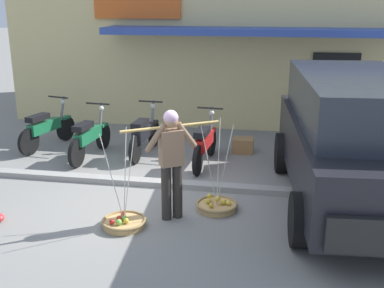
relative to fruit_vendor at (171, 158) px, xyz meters
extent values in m
plane|color=gray|center=(-0.58, 0.53, -0.98)|extent=(90.00, 90.00, 0.00)
cube|color=gray|center=(-0.58, 1.23, -0.93)|extent=(20.00, 0.24, 0.10)
cylinder|color=#2D2823|center=(0.08, 0.05, -0.55)|extent=(0.15, 0.15, 0.86)
cylinder|color=#2D2823|center=(-0.08, -0.05, -0.55)|extent=(0.15, 0.15, 0.86)
cube|color=#84664C|center=(0.00, 0.00, 0.15)|extent=(0.39, 0.35, 0.54)
sphere|color=tan|center=(0.00, 0.00, 0.56)|extent=(0.21, 0.21, 0.21)
sphere|color=#D1A8CC|center=(0.00, 0.00, 0.61)|extent=(0.22, 0.22, 0.22)
cylinder|color=#84664C|center=(0.20, 0.13, 0.32)|extent=(0.33, 0.26, 0.43)
cylinder|color=#84664C|center=(-0.20, -0.13, 0.32)|extent=(0.33, 0.26, 0.43)
cylinder|color=tan|center=(0.00, 0.00, 0.47)|extent=(1.30, 0.86, 0.04)
cylinder|color=tan|center=(0.64, 0.41, -0.93)|extent=(0.62, 0.62, 0.09)
torus|color=olive|center=(0.64, 0.41, -0.88)|extent=(0.66, 0.66, 0.05)
sphere|color=gold|center=(0.57, 0.27, -0.85)|extent=(0.08, 0.08, 0.08)
sphere|color=gold|center=(0.74, 0.42, -0.84)|extent=(0.09, 0.09, 0.09)
sphere|color=gold|center=(0.50, 0.41, -0.84)|extent=(0.09, 0.09, 0.09)
sphere|color=yellow|center=(0.83, 0.42, -0.85)|extent=(0.08, 0.08, 0.08)
sphere|color=gold|center=(0.50, 0.51, -0.79)|extent=(0.08, 0.08, 0.08)
sphere|color=gold|center=(0.65, 0.40, -0.79)|extent=(0.09, 0.09, 0.09)
cylinder|color=silver|center=(0.64, 0.55, -0.21)|extent=(0.01, 0.30, 1.36)
cylinder|color=silver|center=(0.51, 0.34, -0.21)|extent=(0.26, 0.15, 1.36)
cylinder|color=silver|center=(0.76, 0.34, -0.21)|extent=(0.26, 0.15, 1.36)
cylinder|color=tan|center=(-0.64, -0.41, -0.93)|extent=(0.62, 0.62, 0.09)
torus|color=olive|center=(-0.64, -0.41, -0.88)|extent=(0.66, 0.66, 0.05)
sphere|color=#74B444|center=(-0.67, -0.55, -0.84)|extent=(0.09, 0.09, 0.09)
sphere|color=red|center=(-0.70, -0.26, -0.85)|extent=(0.08, 0.08, 0.08)
sphere|color=gold|center=(-0.58, -0.48, -0.85)|extent=(0.08, 0.08, 0.08)
sphere|color=#77B946|center=(-0.63, -0.41, -0.84)|extent=(0.09, 0.09, 0.09)
sphere|color=red|center=(-0.70, -0.44, -0.84)|extent=(0.09, 0.09, 0.09)
sphere|color=#B1201B|center=(-0.77, -0.55, -0.85)|extent=(0.08, 0.08, 0.08)
cylinder|color=silver|center=(-0.64, -0.27, -0.21)|extent=(0.01, 0.30, 1.36)
cylinder|color=silver|center=(-0.76, -0.48, -0.21)|extent=(0.26, 0.15, 1.36)
cylinder|color=silver|center=(-0.51, -0.48, -0.21)|extent=(0.26, 0.15, 1.36)
cylinder|color=black|center=(-3.38, 3.65, -0.69)|extent=(0.22, 0.58, 0.58)
cylinder|color=black|center=(-3.68, 2.45, -0.69)|extent=(0.22, 0.58, 0.58)
cube|color=#19663D|center=(-3.38, 3.65, -0.43)|extent=(0.20, 0.31, 0.06)
cube|color=#19663D|center=(-3.55, 2.95, -0.47)|extent=(0.41, 0.92, 0.24)
cube|color=black|center=(-3.60, 2.78, -0.23)|extent=(0.35, 0.60, 0.12)
cylinder|color=slate|center=(-3.40, 3.55, -0.30)|extent=(0.13, 0.30, 0.76)
cylinder|color=black|center=(-3.42, 3.48, 0.09)|extent=(0.53, 0.16, 0.04)
sphere|color=silver|center=(-3.38, 3.63, -0.05)|extent=(0.11, 0.11, 0.11)
cylinder|color=black|center=(-2.26, 3.15, -0.69)|extent=(0.13, 0.58, 0.58)
cylinder|color=black|center=(-2.36, 1.91, -0.69)|extent=(0.13, 0.58, 0.58)
cube|color=#19663D|center=(-2.26, 3.15, -0.43)|extent=(0.16, 0.29, 0.06)
cube|color=#19663D|center=(-2.32, 2.43, -0.47)|extent=(0.27, 0.91, 0.24)
cube|color=black|center=(-2.33, 2.25, -0.23)|extent=(0.26, 0.58, 0.12)
cylinder|color=slate|center=(-2.27, 3.05, -0.30)|extent=(0.08, 0.30, 0.76)
cylinder|color=black|center=(-2.28, 2.97, 0.09)|extent=(0.54, 0.08, 0.04)
sphere|color=silver|center=(-2.26, 3.13, -0.05)|extent=(0.11, 0.11, 0.11)
cylinder|color=black|center=(-1.21, 3.57, -0.69)|extent=(0.11, 0.58, 0.58)
cylinder|color=black|center=(-1.28, 2.33, -0.69)|extent=(0.11, 0.58, 0.58)
cube|color=black|center=(-1.21, 3.57, -0.43)|extent=(0.16, 0.29, 0.06)
cube|color=black|center=(-1.25, 2.85, -0.47)|extent=(0.25, 0.91, 0.24)
cube|color=black|center=(-1.26, 2.67, -0.23)|extent=(0.25, 0.57, 0.12)
cylinder|color=slate|center=(-1.21, 3.47, -0.30)|extent=(0.08, 0.30, 0.76)
cylinder|color=black|center=(-1.22, 3.39, 0.09)|extent=(0.54, 0.07, 0.04)
sphere|color=silver|center=(-1.21, 3.55, -0.05)|extent=(0.11, 0.11, 0.11)
cylinder|color=black|center=(0.17, 3.14, -0.69)|extent=(0.12, 0.58, 0.58)
cylinder|color=black|center=(0.08, 1.91, -0.69)|extent=(0.12, 0.58, 0.58)
cube|color=red|center=(0.17, 3.14, -0.43)|extent=(0.16, 0.29, 0.06)
cube|color=red|center=(0.12, 2.43, -0.47)|extent=(0.27, 0.91, 0.24)
cube|color=black|center=(0.11, 2.25, -0.23)|extent=(0.26, 0.58, 0.12)
cylinder|color=slate|center=(0.17, 3.04, -0.30)|extent=(0.08, 0.30, 0.76)
cylinder|color=black|center=(0.16, 2.96, 0.09)|extent=(0.54, 0.08, 0.04)
sphere|color=silver|center=(0.17, 3.12, -0.05)|extent=(0.11, 0.11, 0.11)
cube|color=black|center=(2.72, 1.00, -0.12)|extent=(2.25, 4.83, 0.96)
cube|color=#282D38|center=(2.71, 1.15, 0.74)|extent=(1.98, 3.79, 0.76)
cylinder|color=black|center=(1.88, -0.53, -0.60)|extent=(0.32, 0.78, 0.76)
cylinder|color=black|center=(3.56, 2.52, -0.60)|extent=(0.32, 0.78, 0.76)
cylinder|color=black|center=(1.66, 2.38, -0.60)|extent=(0.32, 0.78, 0.76)
cube|color=#DBC684|center=(0.91, 7.81, 1.12)|extent=(13.00, 5.00, 4.20)
cube|color=#334CA3|center=(0.91, 4.81, 1.52)|extent=(7.15, 1.00, 0.16)
cube|color=#DB5B1E|center=(-2.01, 5.26, 2.22)|extent=(2.20, 0.08, 0.90)
cube|color=black|center=(2.86, 5.29, 0.02)|extent=(1.10, 0.06, 2.00)
cube|color=olive|center=(0.83, 3.43, -0.82)|extent=(0.44, 0.36, 0.32)
camera|label=1|loc=(1.46, -6.45, 2.24)|focal=44.20mm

